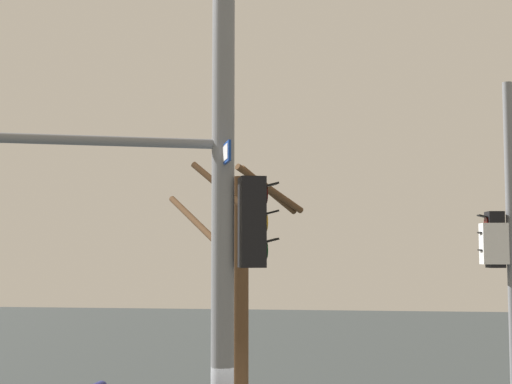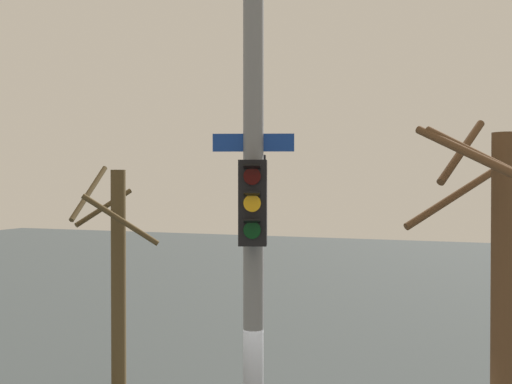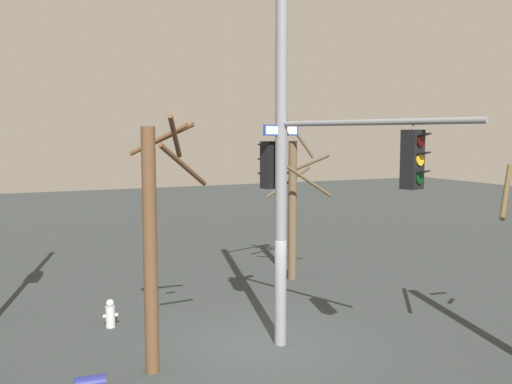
# 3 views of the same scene
# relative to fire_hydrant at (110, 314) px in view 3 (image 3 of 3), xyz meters

# --- Properties ---
(ground_plane) EXTENTS (80.00, 80.00, 0.00)m
(ground_plane) POSITION_rel_fire_hydrant_xyz_m (3.01, -2.73, -0.34)
(ground_plane) COLOR #2F3434
(main_signal_pole_assembly) EXTENTS (3.06, 5.51, 9.01)m
(main_signal_pole_assembly) POSITION_rel_fire_hydrant_xyz_m (3.69, -3.31, 4.41)
(main_signal_pole_assembly) COLOR slate
(main_signal_pole_assembly) RESTS_ON ground
(fire_hydrant) EXTENTS (0.38, 0.24, 0.73)m
(fire_hydrant) POSITION_rel_fire_hydrant_xyz_m (0.00, 0.00, 0.00)
(fire_hydrant) COLOR #B2B2B7
(fire_hydrant) RESTS_ON ground
(bare_tree_behind_pole) EXTENTS (1.42, 2.25, 5.31)m
(bare_tree_behind_pole) POSITION_rel_fire_hydrant_xyz_m (0.34, -3.15, 2.47)
(bare_tree_behind_pole) COLOR brown
(bare_tree_behind_pole) RESTS_ON ground
(bare_tree_corner) EXTENTS (2.28, 2.48, 5.50)m
(bare_tree_corner) POSITION_rel_fire_hydrant_xyz_m (6.61, 2.35, 2.25)
(bare_tree_corner) COLOR brown
(bare_tree_corner) RESTS_ON ground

